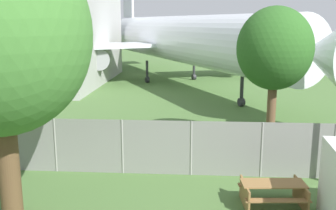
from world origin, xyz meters
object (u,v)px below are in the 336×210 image
airplane (176,39)px  tree_near_hangar (24,68)px  tree_left_of_cabin (275,49)px  picnic_bench_near_cabin (273,191)px

airplane → tree_near_hangar: size_ratio=7.16×
tree_left_of_cabin → tree_near_hangar: bearing=-177.0°
picnic_bench_near_cabin → tree_near_hangar: bearing=153.0°
picnic_bench_near_cabin → tree_near_hangar: (-9.82, 5.00, 3.13)m
airplane → tree_left_of_cabin: 19.74m
picnic_bench_near_cabin → tree_near_hangar: size_ratio=0.37×
tree_left_of_cabin → picnic_bench_near_cabin: bearing=-99.2°
airplane → tree_near_hangar: bearing=-42.1°
airplane → picnic_bench_near_cabin: size_ratio=19.31×
picnic_bench_near_cabin → tree_near_hangar: 11.45m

